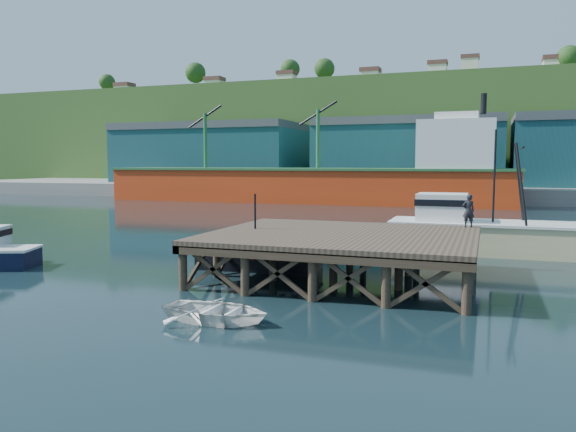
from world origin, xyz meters
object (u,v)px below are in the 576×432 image
at_px(trawler, 479,228).
at_px(dockworker, 468,211).
at_px(boat_black, 261,254).
at_px(dinghy, 217,311).

distance_m(trawler, dockworker, 5.79).
xyz_separation_m(boat_black, trawler, (10.42, 8.93, 0.80)).
distance_m(trawler, dinghy, 20.21).
bearing_deg(boat_black, dockworker, 14.60).
relative_size(boat_black, trawler, 0.58).
bearing_deg(dinghy, boat_black, 15.98).
xyz_separation_m(trawler, dockworker, (-0.49, -5.58, 1.45)).
relative_size(trawler, dinghy, 2.94).
xyz_separation_m(boat_black, dockworker, (9.93, 3.34, 2.25)).
bearing_deg(trawler, boat_black, -139.99).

